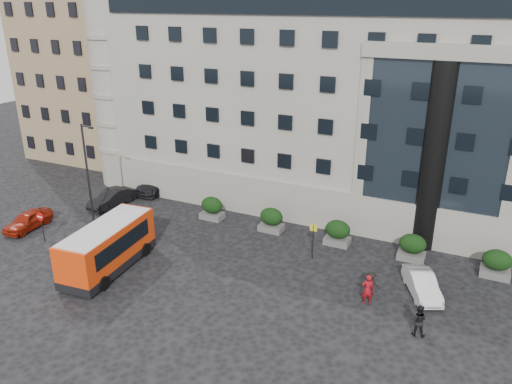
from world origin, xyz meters
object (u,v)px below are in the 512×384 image
(hedge_a, at_px, (212,208))
(hedge_d, at_px, (412,247))
(bus_stop_sign, at_px, (313,236))
(parked_car_d, at_px, (157,179))
(white_taxi, at_px, (422,284))
(minibus, at_px, (108,245))
(hedge_b, at_px, (271,219))
(parked_car_b, at_px, (112,198))
(no_entry_sign, at_px, (41,221))
(parked_car_a, at_px, (28,220))
(hedge_e, at_px, (497,263))
(red_truck, at_px, (150,164))
(parked_car_c, at_px, (160,182))
(pedestrian_b, at_px, (418,320))
(pedestrian_c, at_px, (371,284))
(street_lamp, at_px, (88,171))
(pedestrian_a, at_px, (368,290))
(hedge_c, at_px, (338,232))

(hedge_a, relative_size, hedge_d, 1.00)
(bus_stop_sign, bearing_deg, parked_car_d, 158.41)
(hedge_d, bearing_deg, hedge_a, 180.00)
(white_taxi, bearing_deg, minibus, 171.21)
(hedge_b, bearing_deg, parked_car_b, -174.27)
(no_entry_sign, relative_size, parked_car_a, 0.57)
(hedge_b, distance_m, hedge_e, 15.60)
(hedge_d, relative_size, parked_car_a, 0.45)
(hedge_b, xyz_separation_m, red_truck, (-15.98, 6.31, 0.35))
(parked_car_b, distance_m, parked_car_c, 5.08)
(parked_car_a, bearing_deg, pedestrian_b, -4.84)
(hedge_e, distance_m, white_taxi, 5.71)
(hedge_e, distance_m, bus_stop_sign, 11.67)
(hedge_a, distance_m, red_truck, 12.50)
(bus_stop_sign, bearing_deg, minibus, -148.87)
(no_entry_sign, relative_size, white_taxi, 0.58)
(minibus, relative_size, red_truck, 1.52)
(parked_car_a, relative_size, pedestrian_c, 2.58)
(bus_stop_sign, distance_m, minibus, 13.51)
(white_taxi, bearing_deg, red_truck, 133.89)
(hedge_b, xyz_separation_m, parked_car_b, (-14.19, -1.42, -0.21))
(bus_stop_sign, height_order, parked_car_b, bus_stop_sign)
(street_lamp, bearing_deg, hedge_a, 31.16)
(pedestrian_b, bearing_deg, no_entry_sign, -1.24)
(street_lamp, bearing_deg, no_entry_sign, -104.72)
(hedge_d, xyz_separation_m, pedestrian_c, (-1.46, -5.58, -0.14))
(parked_car_b, distance_m, pedestrian_a, 23.73)
(hedge_a, xyz_separation_m, minibus, (-2.06, -9.78, 0.76))
(hedge_b, bearing_deg, white_taxi, -19.51)
(bus_stop_sign, height_order, parked_car_d, bus_stop_sign)
(parked_car_b, height_order, parked_car_d, parked_car_b)
(parked_car_d, bearing_deg, pedestrian_c, -33.09)
(street_lamp, relative_size, white_taxi, 1.99)
(white_taxi, relative_size, pedestrian_c, 2.55)
(hedge_b, height_order, bus_stop_sign, bus_stop_sign)
(hedge_d, height_order, red_truck, red_truck)
(hedge_c, xyz_separation_m, parked_car_b, (-19.39, -1.42, -0.21))
(bus_stop_sign, xyz_separation_m, parked_car_c, (-17.00, 6.23, -0.94))
(hedge_b, bearing_deg, parked_car_d, 162.49)
(parked_car_c, relative_size, pedestrian_a, 2.82)
(hedge_d, xyz_separation_m, parked_car_c, (-23.10, 3.43, -0.14))
(minibus, relative_size, white_taxi, 1.87)
(hedge_d, xyz_separation_m, pedestrian_a, (-1.43, -6.61, 0.03))
(hedge_a, distance_m, parked_car_d, 9.51)
(hedge_b, distance_m, parked_car_c, 13.16)
(minibus, xyz_separation_m, red_truck, (-8.72, 16.09, -0.41))
(hedge_c, distance_m, parked_car_c, 18.23)
(hedge_d, relative_size, pedestrian_b, 1.02)
(hedge_a, height_order, pedestrian_b, hedge_a)
(minibus, bearing_deg, pedestrian_c, 9.46)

